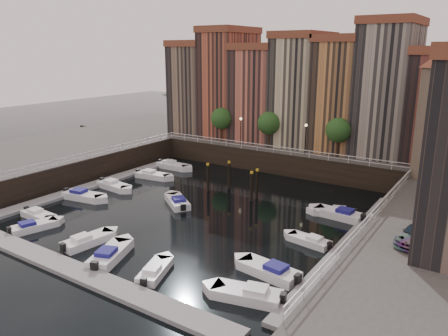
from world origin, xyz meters
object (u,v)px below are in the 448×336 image
Objects in this scene: boat_left_2 at (113,186)px; corner_tower at (440,113)px; car_b at (432,193)px; boat_left_0 at (38,215)px; car_a at (437,194)px; car_c at (418,235)px; gangway at (393,195)px; boat_left_1 at (83,196)px; mooring_pilings at (236,181)px.

corner_tower is at bearing 30.35° from boat_left_2.
car_b is at bearing -81.68° from corner_tower.
corner_tower is at bearing 99.09° from car_b.
boat_left_0 is 38.69m from car_a.
gangway is at bearing 119.23° from car_c.
boat_left_0 is at bearing -141.01° from corner_tower.
boat_left_1 reaches higher than boat_left_0.
car_a reaches higher than boat_left_0.
car_c is at bearing -85.28° from car_b.
car_b reaches higher than boat_left_2.
corner_tower reaches higher than boat_left_2.
car_a is (21.24, 0.66, 2.13)m from mooring_pilings.
gangway is (-2.90, -4.50, -8.28)m from corner_tower.
boat_left_1 is 36.75m from car_b.
boat_left_0 is at bearing -143.63° from gangway.
mooring_pilings is (-16.77, -4.22, -0.27)m from gangway.
gangway is at bearing 142.88° from car_b.
car_b is at bearing 118.25° from car_a.
car_b is at bearing 31.26° from boat_left_0.
corner_tower is 3.14× the size of boat_left_0.
corner_tower is at bearing 21.51° from boat_left_1.
corner_tower reaches higher than car_c.
boat_left_0 is at bearing -90.40° from boat_left_1.
car_c reaches higher than boat_left_2.
corner_tower is at bearing 106.16° from car_c.
gangway is at bearing 17.50° from boat_left_1.
car_b is (-0.46, 0.43, -0.11)m from car_a.
car_b is (34.53, 7.53, 3.28)m from boat_left_2.
gangway is 34.16m from boat_left_1.
boat_left_1 is at bearing -149.31° from corner_tower.
gangway is 6.01m from car_a.
car_a is at bearing 9.42° from boat_left_1.
boat_left_2 is (-33.42, -15.15, -9.81)m from corner_tower.
car_c is (21.54, -9.75, 2.06)m from mooring_pilings.
corner_tower reaches higher than mooring_pilings.
car_c is (35.26, 1.35, 3.30)m from boat_left_1.
gangway is 5.38m from car_b.
gangway is 14.87m from car_c.
boat_left_0 is 6.48m from boat_left_1.
gangway reaches higher than mooring_pilings.
boat_left_0 is 35.30m from car_c.
boat_left_0 is at bearing -150.20° from car_b.
mooring_pilings is 20.91m from car_b.
boat_left_1 is (-13.72, -11.10, -1.24)m from mooring_pilings.
boat_left_0 is at bearing -126.03° from mooring_pilings.
boat_left_1 is at bearing -159.77° from car_b.
corner_tower reaches higher than car_b.
car_c is at bearing 14.98° from boat_left_0.
car_c is at bearing -6.99° from boat_left_1.
mooring_pilings reaches higher than boat_left_2.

